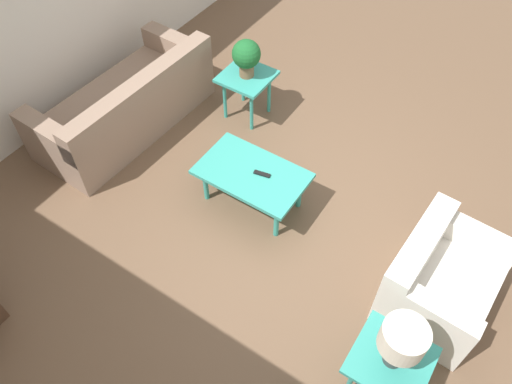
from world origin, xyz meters
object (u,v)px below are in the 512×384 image
(armchair, at_px, (438,281))
(side_table_plant, at_px, (247,82))
(sofa, at_px, (127,106))
(coffee_table, at_px, (252,176))
(side_table_lamp, at_px, (389,364))
(potted_plant, at_px, (246,56))
(table_lamp, at_px, (402,341))

(armchair, bearing_deg, side_table_plant, 70.45)
(sofa, xyz_separation_m, coffee_table, (-1.78, 0.17, 0.10))
(side_table_lamp, xyz_separation_m, potted_plant, (2.60, -2.06, 0.34))
(coffee_table, relative_size, potted_plant, 2.41)
(armchair, xyz_separation_m, side_table_lamp, (0.06, 0.95, 0.18))
(side_table_lamp, height_order, potted_plant, potted_plant)
(potted_plant, bearing_deg, side_table_plant, -45.00)
(side_table_plant, xyz_separation_m, side_table_lamp, (-2.60, 2.06, 0.00))
(armchair, height_order, side_table_plant, armchair)
(armchair, bearing_deg, side_table_lamp, 179.40)
(side_table_plant, relative_size, table_lamp, 1.22)
(coffee_table, height_order, potted_plant, potted_plant)
(table_lamp, bearing_deg, potted_plant, -38.36)
(sofa, relative_size, coffee_table, 2.03)
(armchair, distance_m, coffee_table, 1.89)
(coffee_table, distance_m, potted_plant, 1.38)
(coffee_table, height_order, table_lamp, table_lamp)
(coffee_table, relative_size, table_lamp, 2.25)
(table_lamp, bearing_deg, coffee_table, -28.59)
(sofa, bearing_deg, coffee_table, 86.66)
(armchair, relative_size, side_table_plant, 1.85)
(armchair, bearing_deg, potted_plant, 70.45)
(armchair, distance_m, side_table_lamp, 0.97)
(side_table_plant, xyz_separation_m, table_lamp, (-2.60, 2.06, 0.40))
(sofa, xyz_separation_m, table_lamp, (-3.60, 1.17, 0.58))
(side_table_plant, distance_m, table_lamp, 3.34)
(potted_plant, height_order, table_lamp, table_lamp)
(side_table_plant, bearing_deg, side_table_lamp, 141.64)
(table_lamp, bearing_deg, sofa, -17.94)
(armchair, height_order, coffee_table, armchair)
(sofa, height_order, armchair, sofa)
(armchair, distance_m, potted_plant, 2.93)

